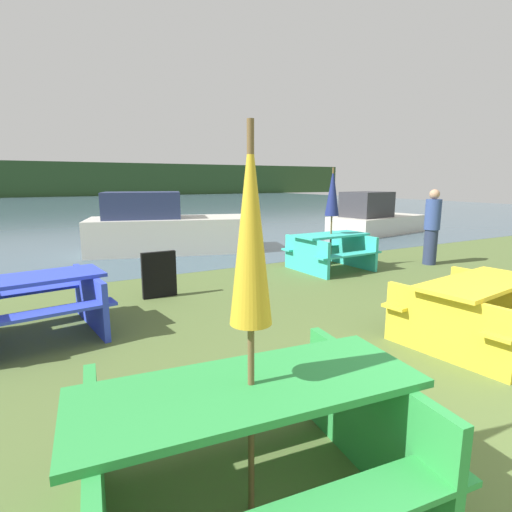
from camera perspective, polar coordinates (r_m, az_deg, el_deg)
name	(u,v)px	position (r m, az deg, el deg)	size (l,w,h in m)	color
water	(86,206)	(32.87, -23.17, 6.64)	(60.00, 50.00, 0.00)	#425B6B
far_treeline	(65,179)	(52.76, -25.63, 9.87)	(80.00, 1.60, 4.00)	#284723
picnic_table_green	(251,436)	(2.43, -0.69, -24.37)	(2.03, 1.58, 0.79)	green
picnic_table_yellow	(477,306)	(5.28, 29.07, -6.21)	(1.86, 1.59, 0.74)	yellow
picnic_table_blue	(37,301)	(5.47, -28.86, -5.65)	(1.67, 1.57, 0.75)	blue
picnic_table_teal	(331,249)	(8.58, 10.60, 1.06)	(1.63, 1.45, 0.76)	#33B7A8
umbrella_navy	(333,193)	(8.47, 10.87, 8.87)	(0.29, 0.29, 2.13)	brown
umbrella_gold	(251,232)	(2.00, -0.77, 3.50)	(0.22, 0.22, 2.16)	brown
boat	(168,229)	(10.85, -12.45, 3.78)	(4.63, 2.79, 1.58)	beige
boat_second	(374,218)	(14.91, 16.48, 5.17)	(3.86, 2.29, 1.48)	beige
person	(432,227)	(9.74, 23.83, 3.79)	(0.34, 0.34, 1.68)	#283351
signboard	(159,275)	(6.62, -13.67, -2.60)	(0.55, 0.08, 0.75)	black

